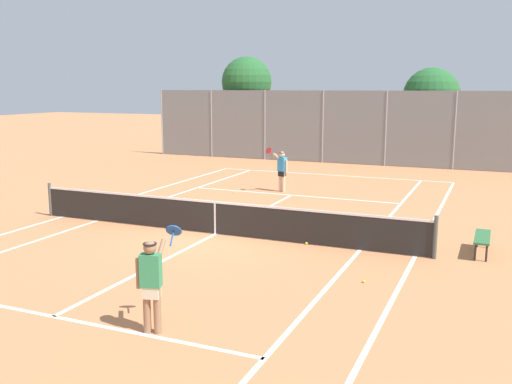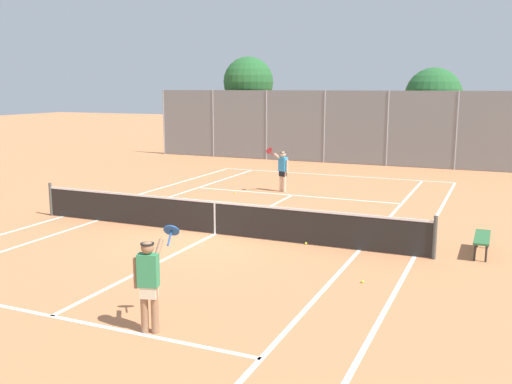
# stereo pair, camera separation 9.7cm
# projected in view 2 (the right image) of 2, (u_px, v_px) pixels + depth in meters

# --- Properties ---
(ground_plane) EXTENTS (120.00, 120.00, 0.00)m
(ground_plane) POSITION_uv_depth(u_px,v_px,m) (215.00, 234.00, 16.11)
(ground_plane) COLOR #CC7A4C
(court_line_markings) EXTENTS (11.10, 23.90, 0.01)m
(court_line_markings) POSITION_uv_depth(u_px,v_px,m) (215.00, 234.00, 16.11)
(court_line_markings) COLOR white
(court_line_markings) RESTS_ON ground
(tennis_net) EXTENTS (12.00, 0.10, 1.07)m
(tennis_net) POSITION_uv_depth(u_px,v_px,m) (215.00, 216.00, 16.01)
(tennis_net) COLOR #474C47
(tennis_net) RESTS_ON ground
(player_near_side) EXTENTS (0.53, 0.84, 1.77)m
(player_near_side) POSITION_uv_depth(u_px,v_px,m) (149.00, 280.00, 9.50)
(player_near_side) COLOR #936B4C
(player_near_side) RESTS_ON ground
(player_far_left) EXTENTS (0.84, 0.69, 1.77)m
(player_far_left) POSITION_uv_depth(u_px,v_px,m) (283.00, 169.00, 22.44)
(player_far_left) COLOR beige
(player_far_left) RESTS_ON ground
(loose_tennis_ball_0) EXTENTS (0.07, 0.07, 0.07)m
(loose_tennis_ball_0) POSITION_uv_depth(u_px,v_px,m) (306.00, 243.00, 15.02)
(loose_tennis_ball_0) COLOR #D1DB33
(loose_tennis_ball_0) RESTS_ON ground
(loose_tennis_ball_1) EXTENTS (0.07, 0.07, 0.07)m
(loose_tennis_ball_1) POSITION_uv_depth(u_px,v_px,m) (363.00, 282.00, 12.08)
(loose_tennis_ball_1) COLOR #D1DB33
(loose_tennis_ball_1) RESTS_ON ground
(loose_tennis_ball_4) EXTENTS (0.07, 0.07, 0.07)m
(loose_tennis_ball_4) POSITION_uv_depth(u_px,v_px,m) (235.00, 192.00, 22.26)
(loose_tennis_ball_4) COLOR #D1DB33
(loose_tennis_ball_4) RESTS_ON ground
(loose_tennis_ball_5) EXTENTS (0.07, 0.07, 0.07)m
(loose_tennis_ball_5) POSITION_uv_depth(u_px,v_px,m) (308.00, 221.00, 17.55)
(loose_tennis_ball_5) COLOR #D1DB33
(loose_tennis_ball_5) RESTS_ON ground
(courtside_bench) EXTENTS (0.36, 1.50, 0.47)m
(courtside_bench) POSITION_uv_depth(u_px,v_px,m) (482.00, 238.00, 14.08)
(courtside_bench) COLOR #2D6638
(courtside_bench) RESTS_ON ground
(back_fence) EXTENTS (23.95, 0.08, 3.93)m
(back_fence) POSITION_uv_depth(u_px,v_px,m) (355.00, 128.00, 30.29)
(back_fence) COLOR gray
(back_fence) RESTS_ON ground
(tree_behind_left) EXTENTS (3.02, 3.02, 5.90)m
(tree_behind_left) POSITION_uv_depth(u_px,v_px,m) (249.00, 84.00, 34.49)
(tree_behind_left) COLOR brown
(tree_behind_left) RESTS_ON ground
(tree_behind_right) EXTENTS (3.17, 3.17, 5.17)m
(tree_behind_right) POSITION_uv_depth(u_px,v_px,m) (433.00, 98.00, 32.09)
(tree_behind_right) COLOR brown
(tree_behind_right) RESTS_ON ground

